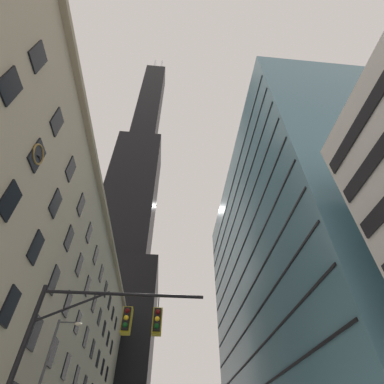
{
  "coord_description": "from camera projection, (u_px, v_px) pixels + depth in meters",
  "views": [
    {
      "loc": [
        -1.41,
        -10.28,
        1.26
      ],
      "look_at": [
        1.11,
        17.33,
        27.82
      ],
      "focal_mm": 26.55,
      "sensor_mm": 36.0,
      "label": 1
    }
  ],
  "objects": [
    {
      "name": "glass_office_midrise",
      "position": [
        295.0,
        272.0,
        49.13
      ],
      "size": [
        18.95,
        51.9,
        50.34
      ],
      "color": "teal",
      "rests_on": "ground"
    },
    {
      "name": "traffic_signal_mast",
      "position": [
        100.0,
        337.0,
        11.2
      ],
      "size": [
        7.08,
        0.63,
        6.71
      ],
      "color": "black",
      "rests_on": "sidewalk_left"
    },
    {
      "name": "street_lamppost",
      "position": [
        45.0,
        379.0,
        18.55
      ],
      "size": [
        1.82,
        0.32,
        8.82
      ],
      "color": "#47474C",
      "rests_on": "sidewalk_left"
    },
    {
      "name": "dark_skyscraper",
      "position": [
        126.0,
        226.0,
        98.42
      ],
      "size": [
        25.48,
        25.48,
        203.59
      ],
      "color": "black",
      "rests_on": "ground"
    },
    {
      "name": "station_building",
      "position": [
        20.0,
        319.0,
        33.83
      ],
      "size": [
        16.07,
        64.73,
        27.44
      ],
      "color": "#BCAF93",
      "rests_on": "ground"
    }
  ]
}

